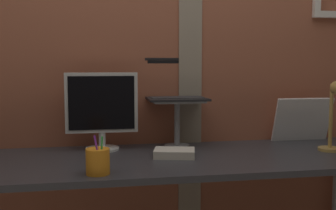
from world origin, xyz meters
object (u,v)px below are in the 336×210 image
at_px(monitor, 102,107).
at_px(laptop, 175,88).
at_px(whiteboard_panel, 302,120).
at_px(pen_cup, 98,161).

xyz_separation_m(monitor, laptop, (0.41, 0.07, 0.09)).
bearing_deg(laptop, whiteboard_panel, -2.43).
relative_size(laptop, pen_cup, 1.93).
bearing_deg(whiteboard_panel, laptop, 177.57).
bearing_deg(laptop, pen_cup, -127.93).
distance_m(monitor, laptop, 0.43).
relative_size(monitor, whiteboard_panel, 1.18).
bearing_deg(pen_cup, laptop, 52.07).
height_order(monitor, whiteboard_panel, monitor).
relative_size(monitor, laptop, 1.28).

